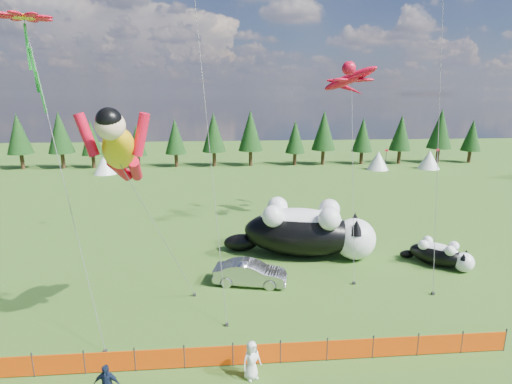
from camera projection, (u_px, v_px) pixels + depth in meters
ground at (252, 324)px, 19.72m from camera, size 160.00×160.00×0.00m
safety_fence at (257, 354)px, 16.70m from camera, size 22.06×0.06×1.10m
tree_line at (231, 141)px, 62.31m from camera, size 90.00×4.00×8.00m
festival_tents at (306, 161)px, 58.99m from camera, size 50.00×3.20×2.80m
cat_large at (307, 230)px, 27.83m from camera, size 10.51×5.66×3.86m
cat_small at (440, 254)px, 26.33m from camera, size 3.82×3.69×1.71m
car at (250, 273)px, 23.75m from camera, size 4.56×2.41×1.43m
spectator_e at (252, 360)px, 15.82m from camera, size 0.94×0.81×1.63m
superhero_kite at (119, 150)px, 16.45m from camera, size 5.10×6.58×11.38m
gecko_kite at (350, 79)px, 31.68m from camera, size 7.21×14.46×16.46m
flower_kite at (24, 21)px, 18.63m from camera, size 5.45×6.65×15.75m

